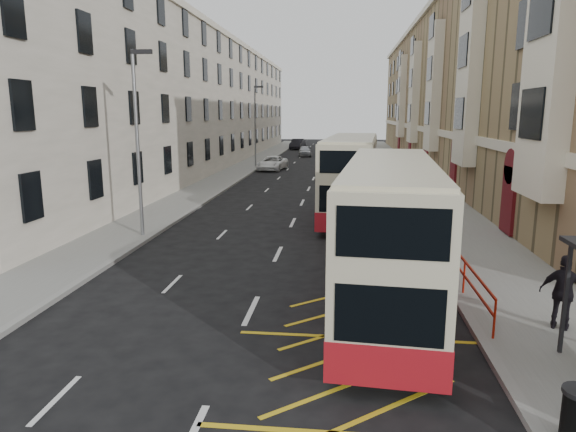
# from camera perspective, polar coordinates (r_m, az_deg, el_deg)

# --- Properties ---
(ground) EXTENTS (200.00, 200.00, 0.00)m
(ground) POSITION_cam_1_polar(r_m,az_deg,el_deg) (11.40, -7.87, -17.82)
(ground) COLOR black
(ground) RESTS_ON ground
(pavement_right) EXTENTS (4.00, 120.00, 0.15)m
(pavement_right) POSITION_cam_1_polar(r_m,az_deg,el_deg) (40.37, 13.94, 3.30)
(pavement_right) COLOR slate
(pavement_right) RESTS_ON ground
(pavement_left) EXTENTS (3.00, 120.00, 0.15)m
(pavement_left) POSITION_cam_1_polar(r_m,az_deg,el_deg) (41.24, -7.96, 3.69)
(pavement_left) COLOR slate
(pavement_left) RESTS_ON ground
(kerb_right) EXTENTS (0.25, 120.00, 0.15)m
(kerb_right) POSITION_cam_1_polar(r_m,az_deg,el_deg) (40.15, 11.11, 3.38)
(kerb_right) COLOR gray
(kerb_right) RESTS_ON ground
(kerb_left) EXTENTS (0.25, 120.00, 0.15)m
(kerb_left) POSITION_cam_1_polar(r_m,az_deg,el_deg) (40.90, -5.92, 3.67)
(kerb_left) COLOR gray
(kerb_left) RESTS_ON ground
(road_markings) EXTENTS (10.00, 110.00, 0.01)m
(road_markings) POSITION_cam_1_polar(r_m,az_deg,el_deg) (54.97, 3.54, 5.62)
(road_markings) COLOR silver
(road_markings) RESTS_ON ground
(terrace_right) EXTENTS (10.75, 79.00, 15.25)m
(terrace_right) POSITION_cam_1_polar(r_m,az_deg,el_deg) (56.40, 19.34, 12.80)
(terrace_right) COLOR #8F7C53
(terrace_right) RESTS_ON ground
(terrace_left) EXTENTS (9.18, 79.00, 13.25)m
(terrace_left) POSITION_cam_1_polar(r_m,az_deg,el_deg) (57.40, -10.18, 12.22)
(terrace_left) COLOR beige
(terrace_left) RESTS_ON ground
(guard_railing) EXTENTS (0.06, 6.56, 1.01)m
(guard_railing) POSITION_cam_1_polar(r_m,az_deg,el_deg) (16.50, 19.02, -5.73)
(guard_railing) COLOR #A81807
(guard_railing) RESTS_ON pavement_right
(street_lamp_near) EXTENTS (0.93, 0.18, 8.00)m
(street_lamp_near) POSITION_cam_1_polar(r_m,az_deg,el_deg) (23.40, -16.32, 8.74)
(street_lamp_near) COLOR slate
(street_lamp_near) RESTS_ON pavement_left
(street_lamp_far) EXTENTS (0.93, 0.18, 8.00)m
(street_lamp_far) POSITION_cam_1_polar(r_m,az_deg,el_deg) (52.39, -3.62, 10.40)
(street_lamp_far) COLOR slate
(street_lamp_far) RESTS_ON pavement_left
(double_decker_front) EXTENTS (3.26, 10.75, 4.23)m
(double_decker_front) POSITION_cam_1_polar(r_m,az_deg,el_deg) (14.88, 11.15, -1.99)
(double_decker_front) COLOR beige
(double_decker_front) RESTS_ON ground
(double_decker_rear) EXTENTS (3.26, 10.92, 4.30)m
(double_decker_rear) POSITION_cam_1_polar(r_m,az_deg,el_deg) (27.66, 7.01, 4.36)
(double_decker_rear) COLOR beige
(double_decker_rear) RESTS_ON ground
(pedestrian_far) EXTENTS (1.22, 0.89, 1.92)m
(pedestrian_far) POSITION_cam_1_polar(r_m,az_deg,el_deg) (14.74, 28.33, -7.50)
(pedestrian_far) COLOR black
(pedestrian_far) RESTS_ON pavement_right
(white_van) EXTENTS (2.88, 5.11, 1.35)m
(white_van) POSITION_cam_1_polar(r_m,az_deg,el_deg) (50.55, -1.76, 5.89)
(white_van) COLOR white
(white_van) RESTS_ON ground
(car_silver) EXTENTS (1.98, 4.08, 1.34)m
(car_silver) POSITION_cam_1_polar(r_m,az_deg,el_deg) (66.77, 1.88, 7.23)
(car_silver) COLOR #AAAEB3
(car_silver) RESTS_ON ground
(car_dark) EXTENTS (2.26, 5.00, 1.59)m
(car_dark) POSITION_cam_1_polar(r_m,az_deg,el_deg) (79.53, 1.08, 8.00)
(car_dark) COLOR black
(car_dark) RESTS_ON ground
(car_red) EXTENTS (2.85, 5.45, 1.51)m
(car_red) POSITION_cam_1_polar(r_m,az_deg,el_deg) (68.72, 8.48, 7.30)
(car_red) COLOR #A60006
(car_red) RESTS_ON ground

